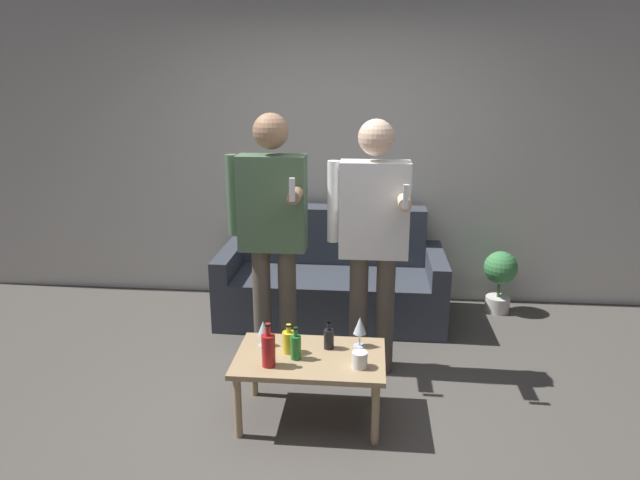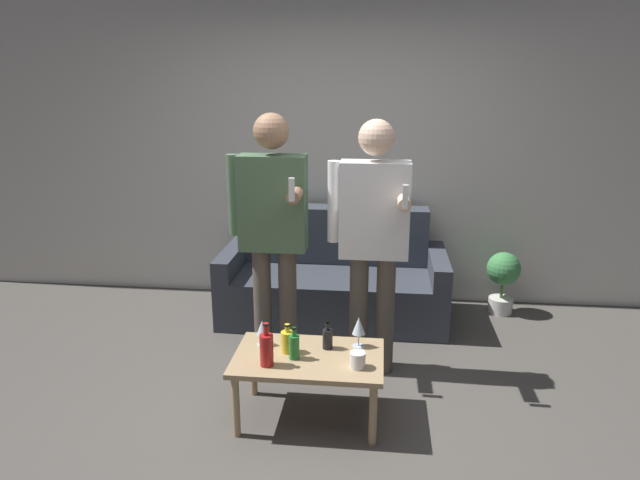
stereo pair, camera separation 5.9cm
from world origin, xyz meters
name	(u,v)px [view 2 (the right image)]	position (x,y,z in m)	size (l,w,h in m)	color
ground_plane	(312,424)	(0.00, 0.00, 0.00)	(16.00, 16.00, 0.00)	#514C47
wall_back	(341,149)	(0.00, 2.09, 1.35)	(8.00, 0.06, 2.70)	silver
couch	(334,280)	(-0.01, 1.62, 0.31)	(1.84, 0.84, 0.88)	#383D47
coffee_table	(309,363)	(-0.03, 0.07, 0.36)	(0.86, 0.54, 0.41)	tan
bottle_orange	(294,346)	(-0.11, 0.03, 0.48)	(0.06, 0.06, 0.19)	#23752D
bottle_green	(287,341)	(-0.16, 0.10, 0.48)	(0.08, 0.08, 0.18)	yellow
bottle_dark	(328,338)	(0.07, 0.17, 0.47)	(0.06, 0.06, 0.16)	black
bottle_yellow	(267,349)	(-0.24, -0.07, 0.51)	(0.08, 0.08, 0.25)	#B21E1E
wine_glass_near	(359,327)	(0.25, 0.22, 0.54)	(0.08, 0.08, 0.19)	silver
wine_glass_far	(262,328)	(-0.32, 0.17, 0.51)	(0.07, 0.07, 0.16)	silver
cup_on_table	(358,360)	(0.26, -0.04, 0.45)	(0.09, 0.09, 0.09)	white
person_standing_left	(272,223)	(-0.35, 0.72, 1.03)	(0.52, 0.45, 1.74)	brown
person_standing_right	(373,230)	(0.32, 0.68, 1.01)	(0.52, 0.44, 1.71)	brown
potted_plant	(503,276)	(1.41, 1.80, 0.33)	(0.28, 0.28, 0.54)	silver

